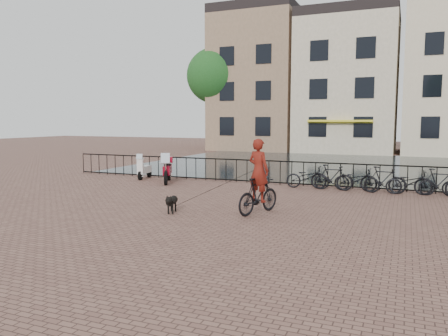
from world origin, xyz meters
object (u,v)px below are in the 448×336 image
at_px(dog, 172,203).
at_px(motorcycle, 167,167).
at_px(cyclist, 258,181).
at_px(scooter, 145,165).

height_order(dog, motorcycle, motorcycle).
bearing_deg(cyclist, motorcycle, -18.77).
xyz_separation_m(dog, scooter, (-4.93, 6.15, 0.34)).
relative_size(motorcycle, scooter, 1.43).
bearing_deg(dog, scooter, 112.62).
bearing_deg(motorcycle, dog, -83.54).
height_order(dog, scooter, scooter).
relative_size(dog, scooter, 0.64).
xyz_separation_m(cyclist, motorcycle, (-5.69, 4.54, -0.28)).
height_order(cyclist, dog, cyclist).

